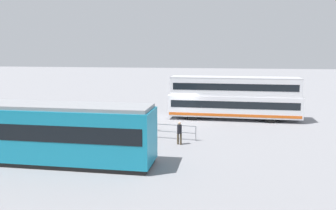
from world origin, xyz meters
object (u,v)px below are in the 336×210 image
at_px(tram_yellow, 46,132).
at_px(info_sign, 95,111).
at_px(pedestrian_near_railing, 150,120).
at_px(pedestrian_crossing, 179,132).
at_px(double_decker_bus, 234,98).

bearing_deg(tram_yellow, info_sign, -94.82).
distance_m(pedestrian_near_railing, info_sign, 4.31).
xyz_separation_m(pedestrian_crossing, info_sign, (6.60, -1.85, 0.88)).
distance_m(double_decker_bus, pedestrian_near_railing, 8.75).
xyz_separation_m(double_decker_bus, pedestrian_near_railing, (6.70, 5.53, -1.10)).
bearing_deg(pedestrian_crossing, tram_yellow, 33.61).
distance_m(double_decker_bus, pedestrian_crossing, 9.97).
xyz_separation_m(double_decker_bus, tram_yellow, (11.12, 13.84, -0.23)).
distance_m(pedestrian_near_railing, pedestrian_crossing, 4.49).
bearing_deg(double_decker_bus, pedestrian_near_railing, 39.53).
xyz_separation_m(double_decker_bus, info_sign, (10.56, 7.23, -0.23)).
xyz_separation_m(double_decker_bus, pedestrian_crossing, (3.96, 9.09, -1.10)).
relative_size(pedestrian_near_railing, info_sign, 0.63).
distance_m(double_decker_bus, tram_yellow, 17.75).
bearing_deg(info_sign, tram_yellow, 85.18).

